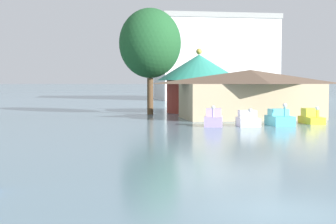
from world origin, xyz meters
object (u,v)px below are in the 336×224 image
object	(u,v)px
boathouse	(250,93)
shoreline_tree_mid	(150,43)
background_building_block	(214,58)
pedal_boat_lavender	(214,119)
pedal_boat_cyan	(279,119)
green_roof_pavilion	(199,80)
pedal_boat_white	(248,120)
pedal_boat_yellow	(311,118)

from	to	relation	value
boathouse	shoreline_tree_mid	world-z (taller)	shoreline_tree_mid
boathouse	background_building_block	size ratio (longest dim) A/B	0.60
pedal_boat_lavender	shoreline_tree_mid	bearing A→B (deg)	-152.77
pedal_boat_cyan	boathouse	size ratio (longest dim) A/B	0.20
pedal_boat_lavender	background_building_block	size ratio (longest dim) A/B	0.11
green_roof_pavilion	background_building_block	distance (m)	47.64
pedal_boat_cyan	green_roof_pavilion	size ratio (longest dim) A/B	0.29
pedal_boat_cyan	green_roof_pavilion	xyz separation A→B (m)	(-2.59, 18.77, 3.29)
pedal_boat_white	pedal_boat_cyan	world-z (taller)	pedal_boat_cyan
boathouse	green_roof_pavilion	xyz separation A→B (m)	(-2.73, 10.69, 1.35)
pedal_boat_yellow	pedal_boat_cyan	bearing A→B (deg)	-66.09
pedal_boat_cyan	boathouse	world-z (taller)	boathouse
pedal_boat_cyan	background_building_block	world-z (taller)	background_building_block
pedal_boat_white	pedal_boat_cyan	bearing A→B (deg)	104.81
pedal_boat_cyan	background_building_block	xyz separation A→B (m)	(10.77, 64.26, 7.90)
green_roof_pavilion	pedal_boat_yellow	bearing A→B (deg)	-71.12
pedal_boat_lavender	green_roof_pavilion	size ratio (longest dim) A/B	0.26
shoreline_tree_mid	boathouse	bearing A→B (deg)	-41.97
pedal_boat_lavender	pedal_boat_yellow	xyz separation A→B (m)	(8.97, 1.37, -0.06)
pedal_boat_white	green_roof_pavilion	xyz separation A→B (m)	(0.26, 19.17, 3.32)
pedal_boat_cyan	background_building_block	bearing A→B (deg)	171.62
pedal_boat_white	boathouse	distance (m)	9.21
pedal_boat_lavender	pedal_boat_cyan	xyz separation A→B (m)	(5.59, 0.03, -0.02)
pedal_boat_lavender	background_building_block	xyz separation A→B (m)	(16.37, 64.29, 7.88)
green_roof_pavilion	shoreline_tree_mid	xyz separation A→B (m)	(-6.09, -2.75, 3.94)
pedal_boat_lavender	pedal_boat_cyan	bearing A→B (deg)	106.65
background_building_block	shoreline_tree_mid	bearing A→B (deg)	-111.96
pedal_boat_cyan	pedal_boat_yellow	xyz separation A→B (m)	(3.37, 1.34, -0.04)
pedal_boat_yellow	shoreline_tree_mid	size ratio (longest dim) A/B	0.26
pedal_boat_cyan	pedal_boat_yellow	world-z (taller)	pedal_boat_cyan
pedal_boat_lavender	pedal_boat_cyan	world-z (taller)	pedal_boat_cyan
pedal_boat_cyan	pedal_boat_yellow	size ratio (longest dim) A/B	0.96
green_roof_pavilion	background_building_block	bearing A→B (deg)	73.64
green_roof_pavilion	boathouse	bearing A→B (deg)	-75.65
pedal_boat_lavender	background_building_block	distance (m)	66.81
pedal_boat_yellow	background_building_block	size ratio (longest dim) A/B	0.13
green_roof_pavilion	background_building_block	world-z (taller)	background_building_block
background_building_block	boathouse	bearing A→B (deg)	-100.71
pedal_boat_yellow	boathouse	bearing A→B (deg)	-152.16
background_building_block	pedal_boat_white	bearing A→B (deg)	-101.89
green_roof_pavilion	background_building_block	xyz separation A→B (m)	(13.36, 45.50, 4.62)
pedal_boat_white	boathouse	world-z (taller)	boathouse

